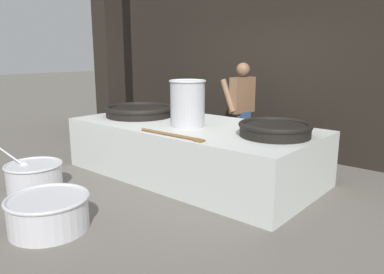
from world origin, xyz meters
name	(u,v)px	position (x,y,z in m)	size (l,w,h in m)	color
ground_plane	(192,174)	(0.00, 0.00, 0.00)	(60.00, 60.00, 0.00)	#666059
back_wall	(267,29)	(0.00, 2.12, 2.25)	(9.50, 0.24, 4.50)	black
support_pillar	(108,31)	(-2.74, 0.63, 2.25)	(0.43, 0.43, 4.50)	black
hearth_platform	(192,150)	(0.00, 0.00, 0.39)	(3.73, 1.81, 0.79)	silver
giant_wok_near	(139,111)	(-1.14, -0.02, 0.88)	(1.14, 1.14, 0.18)	black
giant_wok_far	(275,129)	(1.34, 0.05, 0.88)	(0.93, 0.93, 0.18)	black
stock_pot	(188,103)	(0.05, -0.15, 1.13)	(0.53, 0.53, 0.66)	#B7B7BC
stirring_paddle	(174,135)	(0.39, -0.80, 0.80)	(1.05, 0.10, 0.04)	brown
cook	(242,108)	(0.06, 1.25, 0.90)	(0.42, 0.64, 1.67)	brown
prep_bowl_vegetables	(34,175)	(-1.20, -1.88, 0.21)	(0.89, 0.75, 0.67)	silver
prep_bowl_meat	(48,211)	(0.04, -2.37, 0.20)	(0.85, 0.85, 0.37)	silver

